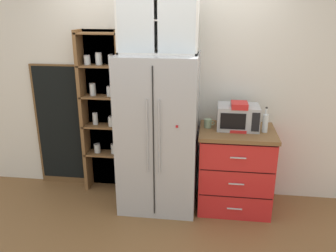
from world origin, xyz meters
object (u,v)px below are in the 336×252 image
(coffee_maker, at_px, (238,116))
(microwave, at_px, (238,117))
(refrigerator, at_px, (159,133))
(mug_sage, at_px, (208,123))
(chalkboard_menu, at_px, (60,126))
(bottle_clear, at_px, (265,121))

(coffee_maker, bearing_deg, microwave, 91.82)
(refrigerator, bearing_deg, mug_sage, 8.21)
(mug_sage, xyz_separation_m, chalkboard_menu, (-1.84, 0.25, -0.20))
(mug_sage, bearing_deg, coffee_maker, -5.17)
(microwave, relative_size, bottle_clear, 1.62)
(microwave, bearing_deg, chalkboard_menu, 173.68)
(coffee_maker, distance_m, chalkboard_menu, 2.20)
(bottle_clear, bearing_deg, microwave, 164.05)
(coffee_maker, distance_m, bottle_clear, 0.28)
(mug_sage, xyz_separation_m, bottle_clear, (0.60, -0.07, 0.07))
(microwave, height_order, coffee_maker, coffee_maker)
(refrigerator, bearing_deg, coffee_maker, 3.22)
(bottle_clear, relative_size, chalkboard_menu, 0.18)
(refrigerator, height_order, mug_sage, refrigerator)
(refrigerator, bearing_deg, chalkboard_menu, 165.91)
(microwave, xyz_separation_m, mug_sage, (-0.32, -0.01, -0.08))
(coffee_maker, relative_size, bottle_clear, 1.14)
(chalkboard_menu, bearing_deg, bottle_clear, -7.45)
(refrigerator, xyz_separation_m, microwave, (0.85, 0.09, 0.19))
(coffee_maker, bearing_deg, bottle_clear, -7.74)
(microwave, distance_m, coffee_maker, 0.05)
(refrigerator, relative_size, bottle_clear, 6.33)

